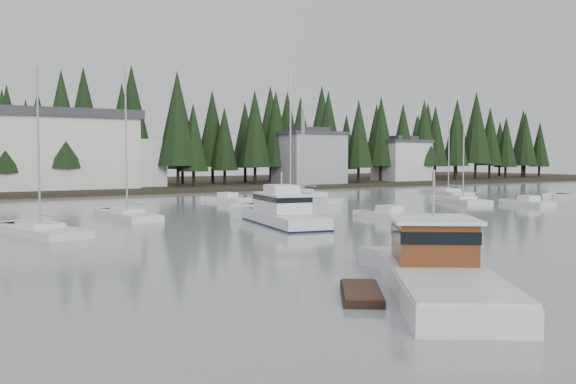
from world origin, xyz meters
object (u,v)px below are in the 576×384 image
sailboat_5 (463,202)px  sailboat_8 (302,194)px  harbor_inn (59,151)px  cabin_cruiser_center (283,215)px  sailboat_0 (40,233)px  house_east_a (309,157)px  sailboat_9 (290,210)px  runabout_1 (390,217)px  house_east_b (401,159)px  sailboat_4 (127,217)px  lobster_boat_brown (437,279)px  sailboat_2 (304,201)px  runabout_4 (228,200)px  runabout_2 (529,204)px  sailboat_3 (448,194)px

sailboat_5 → sailboat_8: 21.78m
harbor_inn → sailboat_5: 54.90m
cabin_cruiser_center → sailboat_0: bearing=90.1°
house_east_a → cabin_cruiser_center: 59.69m
sailboat_9 → sailboat_0: bearing=79.4°
sailboat_5 → runabout_1: (-18.29, -9.17, 0.07)m
house_east_b → sailboat_4: (-64.72, -39.33, -4.33)m
harbor_inn → lobster_boat_brown: bearing=-92.6°
house_east_b → sailboat_9: (-49.75, -40.36, -4.33)m
sailboat_2 → sailboat_9: bearing=119.8°
sailboat_2 → sailboat_5: bearing=-145.5°
sailboat_8 → runabout_1: 31.64m
sailboat_4 → sailboat_9: sailboat_4 is taller
house_east_a → sailboat_5: sailboat_5 is taller
harbor_inn → sailboat_9: sailboat_9 is taller
sailboat_0 → sailboat_4: size_ratio=0.84×
sailboat_2 → runabout_4: sailboat_2 is taller
house_east_b → harbor_inn: harbor_inn is taller
cabin_cruiser_center → sailboat_9: (6.93, 10.04, -0.60)m
lobster_boat_brown → sailboat_4: (-0.35, 34.26, -0.51)m
house_east_a → runabout_2: house_east_a is taller
runabout_1 → runabout_4: same height
lobster_boat_brown → house_east_a: bearing=4.1°
sailboat_9 → sailboat_8: bearing=-62.6°
house_east_b → sailboat_0: sailboat_0 is taller
sailboat_3 → house_east_a: bearing=32.7°
sailboat_3 → runabout_2: 19.80m
harbor_inn → sailboat_5: size_ratio=2.41×
house_east_b → runabout_1: size_ratio=1.71×
harbor_inn → runabout_2: harbor_inn is taller
runabout_1 → runabout_2: size_ratio=1.00×
house_east_a → house_east_b: (22.00, 2.00, -0.50)m
lobster_boat_brown → runabout_4: bearing=17.1°
sailboat_5 → sailboat_9: (-21.19, 1.24, 0.01)m
house_east_a → sailboat_0: size_ratio=0.95×
sailboat_0 → house_east_b: bearing=-71.2°
house_east_a → sailboat_9: bearing=-125.9°
house_east_a → sailboat_9: 47.59m
house_east_a → sailboat_2: bearing=-124.7°
harbor_inn → sailboat_4: (-3.77, -41.67, -5.70)m
harbor_inn → sailboat_5: (32.40, -43.95, -5.71)m
sailboat_8 → lobster_boat_brown: bearing=150.9°
sailboat_5 → sailboat_8: size_ratio=0.84×
lobster_boat_brown → sailboat_5: 48.02m
house_east_b → runabout_2: house_east_b is taller
sailboat_2 → sailboat_8: size_ratio=0.89×
sailboat_2 → sailboat_9: (-7.13, -8.60, 0.00)m
house_east_a → sailboat_0: sailboat_0 is taller
house_east_a → sailboat_8: size_ratio=0.73×
harbor_inn → sailboat_3: bearing=-37.1°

